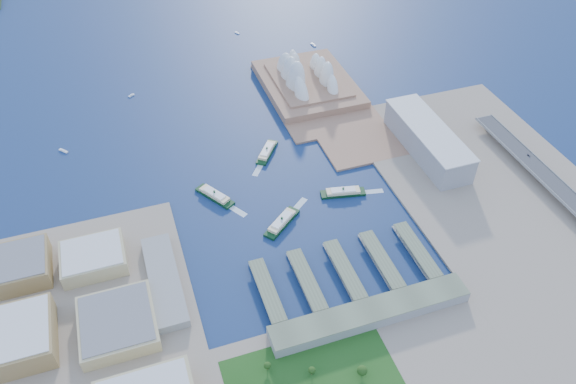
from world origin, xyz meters
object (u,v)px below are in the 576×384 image
object	(u,v)px
ferry_a	(215,194)
car_c	(529,156)
opera_house	(308,69)
ferry_b	(267,150)
ferry_c	(282,221)
toaster_building	(427,140)
ferry_d	(343,191)

from	to	relation	value
ferry_a	car_c	bearing A→B (deg)	-41.83
opera_house	ferry_b	world-z (taller)	opera_house
ferry_a	ferry_c	size ratio (longest dim) A/B	0.98
opera_house	toaster_building	distance (m)	219.62
ferry_b	car_c	distance (m)	332.56
toaster_building	car_c	size ratio (longest dim) A/B	31.61
toaster_building	ferry_b	size ratio (longest dim) A/B	2.96
ferry_b	ferry_c	world-z (taller)	ferry_c
opera_house	ferry_a	size ratio (longest dim) A/B	3.32
ferry_a	ferry_b	xyz separation A→B (m)	(84.52, 61.49, -0.18)
ferry_b	opera_house	bearing A→B (deg)	87.62
opera_house	ferry_c	size ratio (longest dim) A/B	3.27
opera_house	ferry_d	xyz separation A→B (m)	(-43.96, -240.17, -26.91)
ferry_d	car_c	bearing A→B (deg)	-84.16
toaster_building	ferry_c	xyz separation A→B (m)	(-219.49, -64.58, -15.29)
toaster_building	ferry_b	world-z (taller)	toaster_building
opera_house	ferry_b	xyz separation A→B (m)	(-106.91, -134.46, -27.06)
toaster_building	ferry_a	size ratio (longest dim) A/B	2.86
opera_house	ferry_d	size ratio (longest dim) A/B	3.35
opera_house	ferry_b	size ratio (longest dim) A/B	3.44
ferry_c	ferry_d	xyz separation A→B (m)	(85.53, 24.41, -0.12)
ferry_c	opera_house	bearing A→B (deg)	-64.86
ferry_d	ferry_a	bearing A→B (deg)	84.86
car_c	ferry_c	bearing A→B (deg)	-179.98
opera_house	car_c	size ratio (longest dim) A/B	36.70
ferry_b	car_c	size ratio (longest dim) A/B	10.66
ferry_b	ferry_c	size ratio (longest dim) A/B	0.95
car_c	ferry_a	bearing A→B (deg)	170.04
ferry_a	ferry_d	world-z (taller)	ferry_a
opera_house	toaster_building	size ratio (longest dim) A/B	1.16
opera_house	ferry_a	world-z (taller)	opera_house
opera_house	ferry_c	world-z (taller)	opera_house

